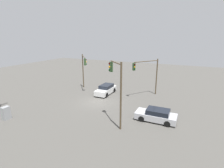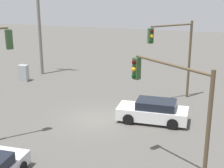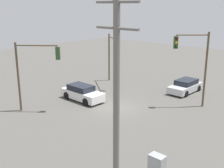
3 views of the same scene
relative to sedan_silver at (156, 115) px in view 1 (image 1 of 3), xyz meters
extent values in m
plane|color=#54514C|center=(-2.20, -8.50, -0.64)|extent=(80.00, 80.00, 0.00)
cube|color=silver|center=(0.00, -0.05, -0.14)|extent=(1.84, 4.31, 0.66)
cube|color=black|center=(0.00, 0.16, 0.44)|extent=(1.62, 2.37, 0.50)
cylinder|color=black|center=(0.87, -1.39, -0.33)|extent=(0.22, 0.62, 0.62)
cylinder|color=black|center=(-0.87, -1.39, -0.33)|extent=(0.22, 0.62, 0.62)
cylinder|color=black|center=(0.87, 1.28, -0.33)|extent=(0.22, 0.62, 0.62)
cylinder|color=black|center=(-0.87, 1.28, -0.33)|extent=(0.22, 0.62, 0.62)
cube|color=silver|center=(-5.89, -9.11, -0.07)|extent=(4.47, 1.76, 0.76)
cube|color=black|center=(-6.11, -9.11, 0.58)|extent=(2.46, 1.55, 0.52)
cylinder|color=black|center=(-4.50, -8.27, -0.29)|extent=(0.71, 0.22, 0.71)
cylinder|color=black|center=(-4.50, -9.94, -0.29)|extent=(0.71, 0.22, 0.71)
cylinder|color=black|center=(-7.27, -8.27, -0.29)|extent=(0.71, 0.22, 0.71)
cylinder|color=black|center=(-7.27, -9.94, -0.29)|extent=(0.71, 0.22, 0.71)
cylinder|color=brown|center=(3.30, -2.82, 2.68)|extent=(0.18, 0.18, 6.65)
cylinder|color=brown|center=(2.31, -3.79, 5.76)|extent=(2.06, 2.03, 0.12)
cube|color=#2D4C28|center=(1.33, -4.76, 5.14)|extent=(0.44, 0.44, 1.05)
sphere|color=#360503|center=(1.45, -4.89, 5.47)|extent=(0.22, 0.22, 0.22)
sphere|color=orange|center=(1.45, -4.89, 5.14)|extent=(0.22, 0.22, 0.22)
sphere|color=black|center=(1.45, -4.89, 4.80)|extent=(0.22, 0.22, 0.22)
cylinder|color=brown|center=(-9.21, -1.92, 2.16)|extent=(0.18, 0.18, 5.60)
cylinder|color=brown|center=(-7.46, -3.22, 4.71)|extent=(3.59, 2.69, 0.12)
cube|color=#2D4C28|center=(-5.70, -4.52, 4.09)|extent=(0.44, 0.43, 1.05)
sphere|color=#360503|center=(-5.59, -4.38, 4.42)|extent=(0.22, 0.22, 0.22)
sphere|color=orange|center=(-5.59, -4.38, 4.09)|extent=(0.22, 0.22, 0.22)
sphere|color=black|center=(-5.59, -4.38, 3.75)|extent=(0.22, 0.22, 0.22)
cylinder|color=brown|center=(-7.74, -14.55, 2.31)|extent=(0.18, 0.18, 5.91)
cylinder|color=brown|center=(-6.42, -13.43, 5.02)|extent=(2.73, 2.35, 0.12)
cube|color=#2D4C28|center=(-5.09, -12.30, 4.39)|extent=(0.44, 0.43, 1.05)
sphere|color=#360503|center=(-5.20, -12.17, 4.73)|extent=(0.22, 0.22, 0.22)
sphere|color=orange|center=(-5.20, -12.17, 4.39)|extent=(0.22, 0.22, 0.22)
sphere|color=black|center=(-5.20, -12.17, 4.06)|extent=(0.22, 0.22, 0.22)
cube|color=#9EA0A3|center=(6.65, -15.01, 0.09)|extent=(0.81, 0.55, 1.47)
camera|label=1|loc=(17.70, 2.96, 8.18)|focal=28.00mm
camera|label=2|loc=(-8.83, 11.29, 8.38)|focal=55.00mm
camera|label=3|loc=(13.64, -25.87, 8.16)|focal=45.00mm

